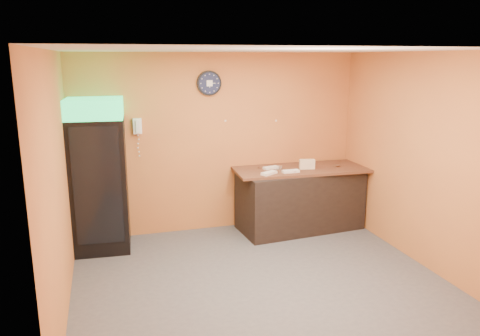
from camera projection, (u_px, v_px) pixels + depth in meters
name	position (u px, v px, depth m)	size (l,w,h in m)	color
floor	(259.00, 280.00, 5.85)	(4.50, 4.50, 0.00)	#47474C
back_wall	(219.00, 143.00, 7.39)	(4.50, 0.02, 2.80)	#CA7939
left_wall	(58.00, 186.00, 4.91)	(0.02, 4.00, 2.80)	#CA7939
right_wall	(422.00, 160.00, 6.15)	(0.02, 4.00, 2.80)	#CA7939
ceiling	(262.00, 50.00, 5.20)	(4.50, 4.00, 0.02)	white
beverage_cooler	(99.00, 178.00, 6.59)	(0.81, 0.82, 2.18)	black
prep_counter	(300.00, 200.00, 7.54)	(1.93, 0.86, 0.97)	black
wall_clock	(209.00, 83.00, 7.11)	(0.38, 0.06, 0.38)	black
wall_phone	(137.00, 126.00, 6.92)	(0.13, 0.11, 0.23)	white
butcher_paper	(301.00, 169.00, 7.43)	(2.11, 0.86, 0.04)	brown
sub_roll_stack	(307.00, 164.00, 7.35)	(0.25, 0.13, 0.15)	beige
wrapped_sandwich_left	(269.00, 173.00, 7.02)	(0.27, 0.11, 0.04)	white
wrapped_sandwich_mid	(291.00, 171.00, 7.14)	(0.26, 0.10, 0.04)	white
wrapped_sandwich_right	(271.00, 168.00, 7.37)	(0.25, 0.10, 0.04)	white
kitchen_tool	(280.00, 168.00, 7.30)	(0.07, 0.07, 0.07)	silver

